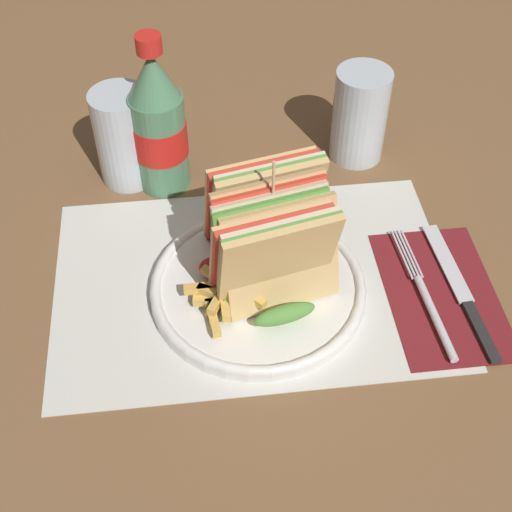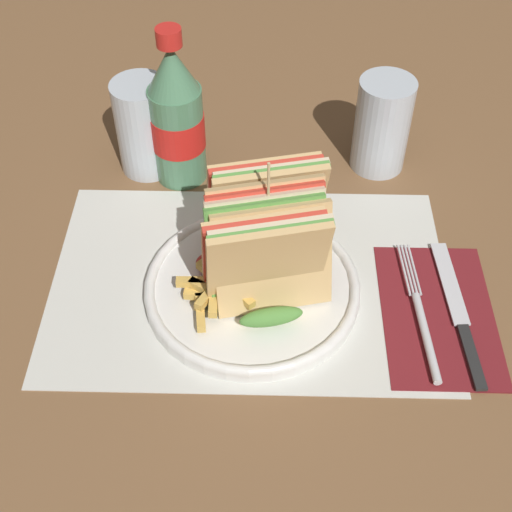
{
  "view_description": "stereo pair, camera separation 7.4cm",
  "coord_description": "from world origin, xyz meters",
  "px_view_note": "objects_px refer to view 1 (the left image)",
  "views": [
    {
      "loc": [
        -0.08,
        -0.49,
        0.61
      ],
      "look_at": [
        -0.02,
        0.05,
        0.04
      ],
      "focal_mm": 50.0,
      "sensor_mm": 36.0,
      "label": 1
    },
    {
      "loc": [
        -0.0,
        -0.49,
        0.61
      ],
      "look_at": [
        -0.02,
        0.05,
        0.04
      ],
      "focal_mm": 50.0,
      "sensor_mm": 36.0,
      "label": 2
    }
  ],
  "objects_px": {
    "glass_near": "(360,115)",
    "club_sandwich": "(271,235)",
    "plate_main": "(258,287)",
    "knife": "(461,290)",
    "coke_bottle_near": "(159,125)",
    "glass_far": "(124,137)",
    "fork": "(429,303)"
  },
  "relations": [
    {
      "from": "plate_main",
      "to": "coke_bottle_near",
      "type": "bearing_deg",
      "value": 115.81
    },
    {
      "from": "plate_main",
      "to": "glass_far",
      "type": "distance_m",
      "value": 0.27
    },
    {
      "from": "plate_main",
      "to": "glass_far",
      "type": "bearing_deg",
      "value": 123.22
    },
    {
      "from": "club_sandwich",
      "to": "fork",
      "type": "height_order",
      "value": "club_sandwich"
    },
    {
      "from": "plate_main",
      "to": "glass_far",
      "type": "relative_size",
      "value": 1.9
    },
    {
      "from": "plate_main",
      "to": "fork",
      "type": "relative_size",
      "value": 1.26
    },
    {
      "from": "knife",
      "to": "glass_near",
      "type": "height_order",
      "value": "glass_near"
    },
    {
      "from": "club_sandwich",
      "to": "fork",
      "type": "bearing_deg",
      "value": -18.7
    },
    {
      "from": "fork",
      "to": "glass_near",
      "type": "relative_size",
      "value": 1.51
    },
    {
      "from": "plate_main",
      "to": "club_sandwich",
      "type": "height_order",
      "value": "club_sandwich"
    },
    {
      "from": "glass_far",
      "to": "glass_near",
      "type": "bearing_deg",
      "value": 2.13
    },
    {
      "from": "fork",
      "to": "knife",
      "type": "relative_size",
      "value": 0.94
    },
    {
      "from": "club_sandwich",
      "to": "coke_bottle_near",
      "type": "relative_size",
      "value": 0.89
    },
    {
      "from": "plate_main",
      "to": "glass_far",
      "type": "xyz_separation_m",
      "value": [
        -0.14,
        0.22,
        0.05
      ]
    },
    {
      "from": "plate_main",
      "to": "glass_near",
      "type": "height_order",
      "value": "glass_near"
    },
    {
      "from": "club_sandwich",
      "to": "coke_bottle_near",
      "type": "height_order",
      "value": "coke_bottle_near"
    },
    {
      "from": "plate_main",
      "to": "glass_near",
      "type": "relative_size",
      "value": 1.9
    },
    {
      "from": "glass_near",
      "to": "club_sandwich",
      "type": "bearing_deg",
      "value": -123.77
    },
    {
      "from": "plate_main",
      "to": "club_sandwich",
      "type": "bearing_deg",
      "value": 43.34
    },
    {
      "from": "coke_bottle_near",
      "to": "glass_near",
      "type": "relative_size",
      "value": 1.66
    },
    {
      "from": "club_sandwich",
      "to": "coke_bottle_near",
      "type": "distance_m",
      "value": 0.22
    },
    {
      "from": "glass_near",
      "to": "glass_far",
      "type": "height_order",
      "value": "same"
    },
    {
      "from": "fork",
      "to": "club_sandwich",
      "type": "bearing_deg",
      "value": 157.49
    },
    {
      "from": "club_sandwich",
      "to": "knife",
      "type": "bearing_deg",
      "value": -11.08
    },
    {
      "from": "knife",
      "to": "coke_bottle_near",
      "type": "height_order",
      "value": "coke_bottle_near"
    },
    {
      "from": "knife",
      "to": "glass_near",
      "type": "xyz_separation_m",
      "value": [
        -0.07,
        0.26,
        0.06
      ]
    },
    {
      "from": "knife",
      "to": "glass_far",
      "type": "xyz_separation_m",
      "value": [
        -0.37,
        0.25,
        0.06
      ]
    },
    {
      "from": "club_sandwich",
      "to": "glass_far",
      "type": "xyz_separation_m",
      "value": [
        -0.16,
        0.21,
        -0.01
      ]
    },
    {
      "from": "coke_bottle_near",
      "to": "fork",
      "type": "bearing_deg",
      "value": -41.11
    },
    {
      "from": "glass_near",
      "to": "coke_bottle_near",
      "type": "bearing_deg",
      "value": -173.73
    },
    {
      "from": "plate_main",
      "to": "knife",
      "type": "relative_size",
      "value": 1.19
    },
    {
      "from": "plate_main",
      "to": "knife",
      "type": "distance_m",
      "value": 0.23
    }
  ]
}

